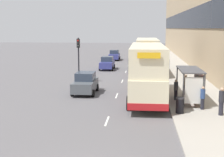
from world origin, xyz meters
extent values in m
cube|color=#A39E93|center=(6.50, 38.50, 0.07)|extent=(5.00, 93.00, 0.14)
cube|color=tan|center=(10.50, 38.50, 7.73)|extent=(3.00, 93.00, 15.47)
cube|color=black|center=(8.96, 38.50, 6.96)|extent=(0.12, 89.28, 2.78)
cube|color=silver|center=(0.00, 8.16, 0.01)|extent=(0.12, 2.00, 0.01)
cube|color=silver|center=(0.00, 15.42, 0.01)|extent=(0.12, 2.00, 0.01)
cube|color=silver|center=(0.00, 22.68, 0.01)|extent=(0.12, 2.00, 0.01)
cube|color=silver|center=(0.00, 29.94, 0.01)|extent=(0.12, 2.00, 0.01)
cube|color=silver|center=(0.00, 37.20, 0.01)|extent=(0.12, 2.00, 0.01)
cube|color=silver|center=(0.00, 44.46, 0.01)|extent=(0.12, 2.00, 0.01)
cube|color=silver|center=(0.00, 51.72, 0.01)|extent=(0.12, 2.00, 0.01)
cube|color=#4C4C51|center=(5.60, 13.17, 2.58)|extent=(1.60, 4.20, 0.08)
cylinder|color=#4C4C51|center=(4.90, 11.17, 1.34)|extent=(0.10, 0.10, 2.40)
cylinder|color=#4C4C51|center=(4.90, 15.17, 1.34)|extent=(0.10, 0.10, 2.40)
cylinder|color=#4C4C51|center=(6.30, 11.17, 1.34)|extent=(0.10, 0.10, 2.40)
cylinder|color=#4C4C51|center=(6.30, 15.17, 1.34)|extent=(0.10, 0.10, 2.40)
cube|color=#99A8B2|center=(6.27, 13.17, 1.46)|extent=(0.04, 3.68, 1.92)
cube|color=white|center=(5.60, 11.23, 1.39)|extent=(1.19, 0.10, 1.82)
cube|color=maroon|center=(5.85, 13.17, 0.59)|extent=(0.36, 2.80, 0.08)
cube|color=beige|center=(2.48, 14.03, 1.43)|extent=(2.55, 10.15, 1.85)
cube|color=beige|center=(2.48, 14.03, 3.33)|extent=(2.50, 9.85, 1.95)
cube|color=#B2191E|center=(2.48, 14.03, 0.72)|extent=(2.58, 10.20, 0.45)
cube|color=#2D3847|center=(2.48, 14.03, 1.79)|extent=(2.58, 9.54, 0.81)
cube|color=#2D3847|center=(2.48, 14.03, 3.23)|extent=(2.55, 9.54, 0.94)
cube|color=yellow|center=(2.48, 8.97, 3.95)|extent=(1.40, 0.08, 0.36)
cylinder|color=black|center=(1.20, 17.48, 0.50)|extent=(0.30, 1.00, 1.00)
cylinder|color=black|center=(3.75, 17.48, 0.50)|extent=(0.30, 1.00, 1.00)
cylinder|color=black|center=(1.20, 10.88, 0.50)|extent=(0.30, 1.00, 1.00)
cylinder|color=black|center=(3.75, 10.88, 0.50)|extent=(0.30, 1.00, 1.00)
cube|color=beige|center=(2.67, 28.14, 1.43)|extent=(2.55, 10.61, 1.85)
cube|color=beige|center=(2.67, 28.14, 3.33)|extent=(2.50, 10.29, 1.95)
cube|color=#B2191E|center=(2.67, 28.14, 0.72)|extent=(2.58, 10.66, 0.45)
cube|color=#2D3847|center=(2.67, 28.14, 1.79)|extent=(2.58, 9.97, 0.81)
cube|color=#2D3847|center=(2.67, 28.14, 3.23)|extent=(2.55, 9.97, 0.94)
cube|color=yellow|center=(2.67, 22.86, 3.95)|extent=(1.40, 0.08, 0.36)
cylinder|color=black|center=(1.40, 31.75, 0.50)|extent=(0.30, 1.00, 1.00)
cylinder|color=black|center=(3.95, 31.75, 0.50)|extent=(0.30, 1.00, 1.00)
cylinder|color=black|center=(1.40, 24.85, 0.50)|extent=(0.30, 1.00, 1.00)
cylinder|color=black|center=(3.95, 24.85, 0.50)|extent=(0.30, 1.00, 1.00)
cube|color=#4C5156|center=(-2.79, 16.08, 0.72)|extent=(1.75, 4.04, 0.84)
cube|color=#2D3847|center=(-2.79, 16.28, 1.48)|extent=(1.54, 1.94, 0.68)
cylinder|color=black|center=(-1.91, 14.83, 0.30)|extent=(0.20, 0.60, 0.60)
cylinder|color=black|center=(-3.66, 14.83, 0.30)|extent=(0.20, 0.60, 0.60)
cylinder|color=black|center=(-1.91, 17.33, 0.30)|extent=(0.20, 0.60, 0.60)
cylinder|color=black|center=(-3.66, 17.33, 0.30)|extent=(0.20, 0.60, 0.60)
cube|color=maroon|center=(1.83, 45.98, 0.67)|extent=(1.74, 4.20, 0.74)
cube|color=#2D3847|center=(1.83, 45.77, 1.35)|extent=(1.54, 2.02, 0.61)
cylinder|color=black|center=(0.95, 47.28, 0.30)|extent=(0.20, 0.60, 0.60)
cylinder|color=black|center=(2.70, 47.28, 0.30)|extent=(0.20, 0.60, 0.60)
cylinder|color=black|center=(0.95, 44.68, 0.30)|extent=(0.20, 0.60, 0.60)
cylinder|color=black|center=(2.70, 44.68, 0.30)|extent=(0.20, 0.60, 0.60)
cube|color=navy|center=(-2.80, 44.61, 0.71)|extent=(1.72, 3.87, 0.82)
cube|color=#2D3847|center=(-2.80, 44.81, 1.45)|extent=(1.52, 1.86, 0.67)
cylinder|color=black|center=(-1.93, 43.41, 0.30)|extent=(0.20, 0.60, 0.60)
cylinder|color=black|center=(-3.66, 43.41, 0.30)|extent=(0.20, 0.60, 0.60)
cylinder|color=black|center=(-1.93, 45.81, 0.30)|extent=(0.20, 0.60, 0.60)
cylinder|color=black|center=(-3.66, 45.81, 0.30)|extent=(0.20, 0.60, 0.60)
cube|color=navy|center=(-2.66, 31.93, 0.71)|extent=(1.71, 4.06, 0.81)
cube|color=#2D3847|center=(-2.66, 32.13, 1.44)|extent=(1.50, 1.95, 0.66)
cylinder|color=black|center=(-1.81, 30.67, 0.30)|extent=(0.20, 0.60, 0.60)
cylinder|color=black|center=(-3.51, 30.67, 0.30)|extent=(0.20, 0.60, 0.60)
cylinder|color=black|center=(-1.81, 33.18, 0.30)|extent=(0.20, 0.60, 0.60)
cylinder|color=black|center=(-3.51, 33.18, 0.30)|extent=(0.20, 0.60, 0.60)
cylinder|color=#23232D|center=(6.19, 11.02, 0.52)|extent=(0.26, 0.26, 0.75)
cylinder|color=navy|center=(6.19, 11.02, 1.21)|extent=(0.31, 0.31, 0.63)
sphere|color=tan|center=(6.19, 11.02, 1.62)|extent=(0.20, 0.20, 0.20)
cylinder|color=#23232D|center=(4.69, 13.73, 0.52)|extent=(0.26, 0.26, 0.76)
cylinder|color=#4C4C51|center=(4.69, 13.73, 1.22)|extent=(0.32, 0.32, 0.64)
sphere|color=tan|center=(4.69, 13.73, 1.64)|extent=(0.21, 0.21, 0.21)
cylinder|color=#23232D|center=(5.66, 15.70, 0.55)|extent=(0.28, 0.28, 0.82)
cylinder|color=#997F51|center=(5.66, 15.70, 1.30)|extent=(0.34, 0.34, 0.68)
sphere|color=tan|center=(5.66, 15.70, 1.75)|extent=(0.22, 0.22, 0.22)
cylinder|color=#23232D|center=(7.09, 9.68, 0.56)|extent=(0.29, 0.29, 0.85)
cylinder|color=#26262D|center=(7.09, 9.68, 1.34)|extent=(0.35, 0.35, 0.70)
sphere|color=tan|center=(7.09, 9.68, 1.80)|extent=(0.23, 0.23, 0.23)
cylinder|color=black|center=(4.55, 9.89, 0.61)|extent=(0.52, 0.52, 0.95)
cylinder|color=#2D2D33|center=(4.55, 9.89, 1.14)|extent=(0.55, 0.55, 0.10)
cylinder|color=black|center=(-4.40, 21.29, 2.31)|extent=(0.14, 0.14, 4.63)
cube|color=black|center=(-4.40, 21.24, 4.08)|extent=(0.30, 0.24, 0.90)
sphere|color=red|center=(-4.40, 21.12, 4.35)|extent=(0.16, 0.16, 0.16)
sphere|color=#2D2D2D|center=(-4.40, 21.12, 4.08)|extent=(0.16, 0.16, 0.16)
sphere|color=#2D2D2D|center=(-4.40, 21.12, 3.81)|extent=(0.16, 0.16, 0.16)
camera|label=1|loc=(2.06, -10.02, 5.58)|focal=50.00mm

